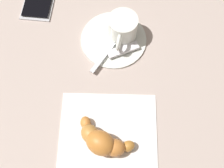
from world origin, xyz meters
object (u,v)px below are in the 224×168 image
object	(u,v)px
espresso_cup	(122,28)
teaspoon	(114,42)
sugar_packet	(123,50)
saucer	(116,39)
croissant	(102,141)
napkin	(108,143)

from	to	relation	value
espresso_cup	teaspoon	distance (m)	0.04
espresso_cup	sugar_packet	bearing A→B (deg)	11.23
saucer	croissant	bearing A→B (deg)	2.61
saucer	espresso_cup	size ratio (longest dim) A/B	1.63
napkin	croissant	size ratio (longest dim) A/B	1.72
sugar_packet	croissant	distance (m)	0.20
teaspoon	sugar_packet	xyz separation A→B (m)	(0.02, 0.02, 0.00)
espresso_cup	croissant	bearing A→B (deg)	-0.51
croissant	teaspoon	bearing A→B (deg)	-177.02
saucer	napkin	bearing A→B (deg)	5.26
saucer	napkin	distance (m)	0.23
espresso_cup	croissant	world-z (taller)	espresso_cup
croissant	saucer	bearing A→B (deg)	-177.39
napkin	sugar_packet	bearing A→B (deg)	-179.85
saucer	teaspoon	xyz separation A→B (m)	(0.01, -0.00, 0.01)
napkin	croissant	world-z (taller)	croissant
saucer	espresso_cup	world-z (taller)	espresso_cup
saucer	espresso_cup	distance (m)	0.04
teaspoon	croissant	xyz separation A→B (m)	(0.22, 0.01, 0.01)
saucer	sugar_packet	world-z (taller)	sugar_packet
croissant	espresso_cup	bearing A→B (deg)	179.49
saucer	teaspoon	size ratio (longest dim) A/B	1.19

